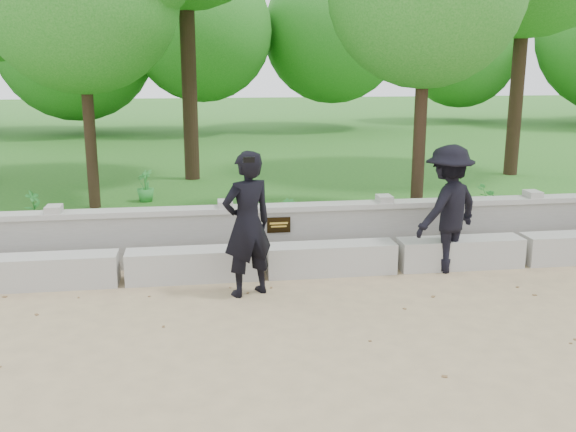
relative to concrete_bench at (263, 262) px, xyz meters
name	(u,v)px	position (x,y,z in m)	size (l,w,h in m)	color
ground	(281,328)	(0.00, -1.90, -0.22)	(80.00, 80.00, 0.00)	tan
lawn	(223,154)	(0.00, 12.10, -0.10)	(40.00, 22.00, 0.25)	#275F21
concrete_bench	(263,262)	(0.00, 0.00, 0.00)	(11.90, 0.45, 0.45)	#AFACA5
parapet_wall	(258,233)	(0.00, 0.70, 0.24)	(12.50, 0.35, 0.90)	#A4A29B
man_main	(247,224)	(-0.28, -0.70, 0.75)	(0.84, 0.78, 1.94)	black
visitor_mid	(448,209)	(2.72, -0.10, 0.72)	(1.40, 1.23, 1.88)	black
shrub_a	(34,205)	(-3.84, 3.01, 0.30)	(0.29, 0.20, 0.55)	green
shrub_b	(288,217)	(0.56, 1.40, 0.32)	(0.32, 0.26, 0.58)	green
shrub_c	(491,203)	(4.36, 1.84, 0.34)	(0.56, 0.49, 0.63)	green
shrub_d	(145,186)	(-1.95, 4.36, 0.35)	(0.37, 0.33, 0.66)	green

